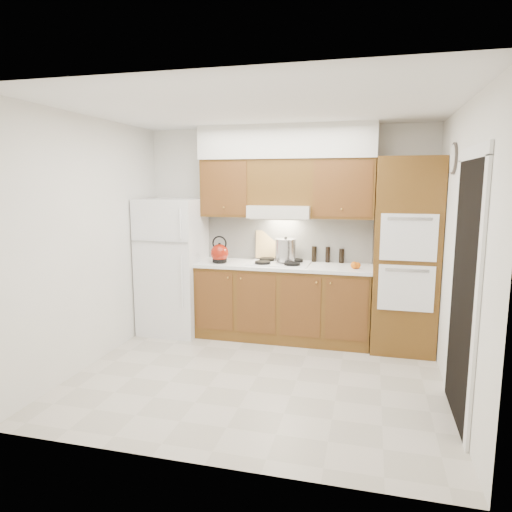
{
  "coord_description": "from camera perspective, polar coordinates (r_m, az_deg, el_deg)",
  "views": [
    {
      "loc": [
        1.05,
        -4.19,
        1.93
      ],
      "look_at": [
        -0.13,
        0.45,
        1.15
      ],
      "focal_mm": 32.0,
      "sensor_mm": 36.0,
      "label": 1
    }
  ],
  "objects": [
    {
      "name": "cooktop",
      "position": [
        5.6,
        2.93,
        -0.89
      ],
      "size": [
        0.74,
        0.5,
        0.01
      ],
      "primitive_type": "cube",
      "color": "white",
      "rests_on": "countertop"
    },
    {
      "name": "fridge",
      "position": [
        5.97,
        -10.32,
        -1.23
      ],
      "size": [
        0.75,
        0.72,
        1.72
      ],
      "primitive_type": "cube",
      "color": "white",
      "rests_on": "floor"
    },
    {
      "name": "doorway",
      "position": [
        4.01,
        24.51,
        -4.27
      ],
      "size": [
        0.02,
        0.9,
        2.1
      ],
      "primitive_type": "cube",
      "color": "black",
      "rests_on": "floor"
    },
    {
      "name": "range_hood",
      "position": [
        5.58,
        3.11,
        5.59
      ],
      "size": [
        0.75,
        0.45,
        0.15
      ],
      "primitive_type": "cube",
      "color": "silver",
      "rests_on": "wall_back"
    },
    {
      "name": "soffit",
      "position": [
        5.63,
        3.79,
        14.02
      ],
      "size": [
        2.13,
        0.36,
        0.4
      ],
      "primitive_type": "cube",
      "color": "silver",
      "rests_on": "wall_back"
    },
    {
      "name": "countertop",
      "position": [
        5.57,
        3.39,
        -1.21
      ],
      "size": [
        2.13,
        0.62,
        0.04
      ],
      "primitive_type": "cube",
      "color": "white",
      "rests_on": "base_cabinets"
    },
    {
      "name": "upper_cab_over_hood",
      "position": [
        5.63,
        3.26,
        9.18
      ],
      "size": [
        0.75,
        0.33,
        0.55
      ],
      "primitive_type": "cube",
      "color": "brown",
      "rests_on": "range_hood"
    },
    {
      "name": "orange_far",
      "position": [
        5.38,
        12.57,
        -1.17
      ],
      "size": [
        0.09,
        0.09,
        0.07
      ],
      "primitive_type": "sphere",
      "rotation": [
        0.0,
        0.0,
        -0.21
      ],
      "color": "orange",
      "rests_on": "countertop"
    },
    {
      "name": "condiment_a",
      "position": [
        5.73,
        8.94,
        0.17
      ],
      "size": [
        0.06,
        0.06,
        0.19
      ],
      "primitive_type": "cylinder",
      "rotation": [
        0.0,
        0.0,
        -0.16
      ],
      "color": "black",
      "rests_on": "countertop"
    },
    {
      "name": "oven_cabinet",
      "position": [
        5.45,
        18.16,
        0.02
      ],
      "size": [
        0.7,
        0.65,
        2.2
      ],
      "primitive_type": "cube",
      "color": "brown",
      "rests_on": "floor"
    },
    {
      "name": "stock_pot",
      "position": [
        5.6,
        3.71,
        0.72
      ],
      "size": [
        0.3,
        0.3,
        0.26
      ],
      "primitive_type": "cylinder",
      "rotation": [
        0.0,
        0.0,
        -0.21
      ],
      "color": "silver",
      "rests_on": "cooktop"
    },
    {
      "name": "backsplash",
      "position": [
        5.81,
        3.96,
        2.21
      ],
      "size": [
        2.11,
        0.03,
        0.56
      ],
      "primitive_type": "cube",
      "color": "white",
      "rests_on": "countertop"
    },
    {
      "name": "cutting_board",
      "position": [
        5.84,
        1.28,
        1.48
      ],
      "size": [
        0.28,
        0.13,
        0.35
      ],
      "primitive_type": "cube",
      "rotation": [
        -0.21,
        0.0,
        0.18
      ],
      "color": "tan",
      "rests_on": "countertop"
    },
    {
      "name": "condiment_b",
      "position": [
        5.75,
        7.27,
        0.25
      ],
      "size": [
        0.08,
        0.08,
        0.2
      ],
      "primitive_type": "cylinder",
      "rotation": [
        0.0,
        0.0,
        0.28
      ],
      "color": "black",
      "rests_on": "countertop"
    },
    {
      "name": "upper_cab_left",
      "position": [
        5.8,
        -3.52,
        8.44
      ],
      "size": [
        0.63,
        0.33,
        0.7
      ],
      "primitive_type": "cube",
      "color": "brown",
      "rests_on": "wall_back"
    },
    {
      "name": "wall_clock",
      "position": [
        4.8,
        23.47,
        11.13
      ],
      "size": [
        0.02,
        0.3,
        0.3
      ],
      "primitive_type": "cylinder",
      "rotation": [
        0.0,
        1.57,
        0.0
      ],
      "color": "#3F3833",
      "rests_on": "wall_right"
    },
    {
      "name": "condiment_c",
      "position": [
        5.73,
        10.64,
        0.02
      ],
      "size": [
        0.08,
        0.08,
        0.18
      ],
      "primitive_type": "cylinder",
      "rotation": [
        0.0,
        0.0,
        0.39
      ],
      "color": "black",
      "rests_on": "countertop"
    },
    {
      "name": "kettle",
      "position": [
        5.65,
        -4.57,
        0.37
      ],
      "size": [
        0.26,
        0.26,
        0.22
      ],
      "primitive_type": "sphere",
      "rotation": [
        0.0,
        0.0,
        0.19
      ],
      "color": "maroon",
      "rests_on": "countertop"
    },
    {
      "name": "floor",
      "position": [
        4.73,
        0.15,
        -14.81
      ],
      "size": [
        3.6,
        3.6,
        0.0
      ],
      "primitive_type": "plane",
      "color": "beige",
      "rests_on": "ground"
    },
    {
      "name": "wall_back",
      "position": [
        5.82,
        3.76,
        3.02
      ],
      "size": [
        3.6,
        0.02,
        2.6
      ],
      "primitive_type": "cube",
      "color": "white",
      "rests_on": "floor"
    },
    {
      "name": "orange_near",
      "position": [
        5.37,
        12.18,
        -1.13
      ],
      "size": [
        0.1,
        0.1,
        0.08
      ],
      "primitive_type": "sphere",
      "rotation": [
        0.0,
        0.0,
        0.16
      ],
      "color": "orange",
      "rests_on": "countertop"
    },
    {
      "name": "wall_left",
      "position": [
        5.11,
        -19.83,
        1.62
      ],
      "size": [
        0.02,
        3.0,
        2.6
      ],
      "primitive_type": "cube",
      "color": "white",
      "rests_on": "floor"
    },
    {
      "name": "wall_right",
      "position": [
        4.31,
        24.08,
        0.03
      ],
      "size": [
        0.02,
        3.0,
        2.6
      ],
      "primitive_type": "cube",
      "color": "white",
      "rests_on": "floor"
    },
    {
      "name": "upper_cab_right",
      "position": [
        5.54,
        10.87,
        8.26
      ],
      "size": [
        0.73,
        0.33,
        0.7
      ],
      "primitive_type": "cube",
      "color": "brown",
      "rests_on": "wall_back"
    },
    {
      "name": "base_cabinets",
      "position": [
        5.69,
        3.36,
        -5.86
      ],
      "size": [
        2.11,
        0.6,
        0.9
      ],
      "primitive_type": "cube",
      "color": "brown",
      "rests_on": "floor"
    },
    {
      "name": "ceiling",
      "position": [
        4.37,
        0.17,
        18.06
      ],
      "size": [
        3.6,
        3.6,
        0.0
      ],
      "primitive_type": "plane",
      "color": "white",
      "rests_on": "wall_back"
    }
  ]
}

